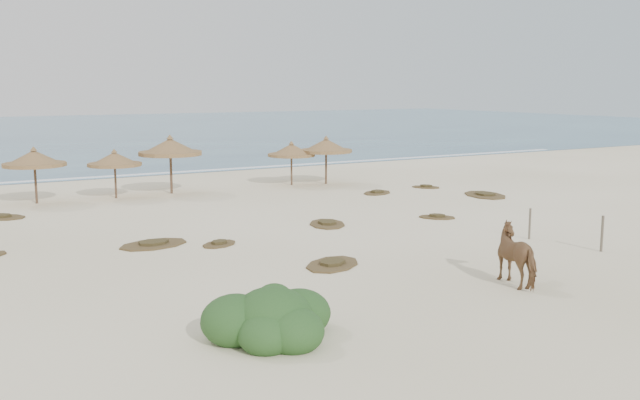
{
  "coord_description": "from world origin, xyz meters",
  "views": [
    {
      "loc": [
        -14.24,
        -19.31,
        5.66
      ],
      "look_at": [
        -0.31,
        5.0,
        1.16
      ],
      "focal_mm": 40.0,
      "sensor_mm": 36.0,
      "label": 1
    }
  ],
  "objects": [
    {
      "name": "foam_line",
      "position": [
        0.0,
        26.0,
        0.0
      ],
      "size": [
        70.0,
        0.6,
        0.01
      ],
      "primitive_type": "cube",
      "color": "white",
      "rests_on": "ground"
    },
    {
      "name": "palapa_4",
      "position": [
        4.59,
        16.86,
        1.98
      ],
      "size": [
        3.23,
        3.23,
        2.55
      ],
      "rotation": [
        0.0,
        0.0,
        -0.21
      ],
      "color": "brown",
      "rests_on": "ground"
    },
    {
      "name": "ground",
      "position": [
        0.0,
        0.0,
        0.0
      ],
      "size": [
        160.0,
        160.0,
        0.0
      ],
      "primitive_type": "plane",
      "color": "#F7E9CB",
      "rests_on": "ground"
    },
    {
      "name": "scrub_4",
      "position": [
        5.25,
        4.49,
        0.05
      ],
      "size": [
        1.84,
        1.84,
        0.16
      ],
      "rotation": [
        0.0,
        0.0,
        2.35
      ],
      "color": "brown",
      "rests_on": "ground"
    },
    {
      "name": "palapa_2",
      "position": [
        -5.43,
        16.99,
        1.96
      ],
      "size": [
        2.88,
        2.88,
        2.52
      ],
      "rotation": [
        0.0,
        0.0,
        0.07
      ],
      "color": "brown",
      "rests_on": "ground"
    },
    {
      "name": "scrub_6",
      "position": [
        -11.18,
        13.87,
        0.05
      ],
      "size": [
        2.61,
        2.49,
        0.16
      ],
      "rotation": [
        0.0,
        0.0,
        2.47
      ],
      "color": "brown",
      "rests_on": "ground"
    },
    {
      "name": "scrub_2",
      "position": [
        -4.94,
        4.21,
        0.05
      ],
      "size": [
        1.78,
        1.62,
        0.16
      ],
      "rotation": [
        0.0,
        0.0,
        0.56
      ],
      "color": "brown",
      "rests_on": "ground"
    },
    {
      "name": "scrub_7",
      "position": [
        7.04,
        11.69,
        0.05
      ],
      "size": [
        2.31,
        2.07,
        0.16
      ],
      "rotation": [
        0.0,
        0.0,
        0.53
      ],
      "color": "brown",
      "rests_on": "ground"
    },
    {
      "name": "palapa_5",
      "position": [
        6.57,
        16.29,
        2.19
      ],
      "size": [
        3.46,
        3.46,
        2.82
      ],
      "rotation": [
        0.0,
        0.0,
        0.16
      ],
      "color": "brown",
      "rests_on": "ground"
    },
    {
      "name": "palapa_1",
      "position": [
        -9.21,
        17.22,
        2.16
      ],
      "size": [
        3.9,
        3.9,
        2.79
      ],
      "rotation": [
        0.0,
        0.0,
        0.4
      ],
      "color": "brown",
      "rests_on": "ground"
    },
    {
      "name": "scrub_10",
      "position": [
        10.63,
        12.1,
        0.05
      ],
      "size": [
        1.78,
        1.89,
        0.16
      ],
      "rotation": [
        0.0,
        0.0,
        2.21
      ],
      "color": "brown",
      "rests_on": "ground"
    },
    {
      "name": "scrub_11",
      "position": [
        -7.24,
        -3.72,
        0.05
      ],
      "size": [
        2.23,
        2.63,
        0.16
      ],
      "rotation": [
        0.0,
        0.0,
        1.99
      ],
      "color": "brown",
      "rests_on": "ground"
    },
    {
      "name": "scrub_9",
      "position": [
        -2.91,
        -0.35,
        0.05
      ],
      "size": [
        2.76,
        2.55,
        0.16
      ],
      "rotation": [
        0.0,
        0.0,
        0.61
      ],
      "color": "brown",
      "rests_on": "ground"
    },
    {
      "name": "fence_post_near",
      "position": [
        6.14,
        -3.31,
        0.63
      ],
      "size": [
        0.11,
        0.11,
        1.26
      ],
      "primitive_type": "cylinder",
      "rotation": [
        0.0,
        0.0,
        0.17
      ],
      "color": "brown",
      "rests_on": "ground"
    },
    {
      "name": "palapa_3",
      "position": [
        -2.46,
        17.13,
        2.43
      ],
      "size": [
        3.65,
        3.65,
        3.14
      ],
      "rotation": [
        0.0,
        0.0,
        0.1
      ],
      "color": "brown",
      "rests_on": "ground"
    },
    {
      "name": "scrub_1",
      "position": [
        -7.01,
        5.33,
        0.05
      ],
      "size": [
        2.85,
        2.16,
        0.16
      ],
      "rotation": [
        0.0,
        0.0,
        0.21
      ],
      "color": "brown",
      "rests_on": "ground"
    },
    {
      "name": "fence_post_far",
      "position": [
        5.49,
        -0.62,
        0.58
      ],
      "size": [
        0.09,
        0.09,
        1.17
      ],
      "primitive_type": "cylinder",
      "rotation": [
        0.0,
        0.0,
        -0.13
      ],
      "color": "brown",
      "rests_on": "ground"
    },
    {
      "name": "ocean",
      "position": [
        0.0,
        75.0,
        0.0
      ],
      "size": [
        200.0,
        100.0,
        0.01
      ],
      "primitive_type": "cube",
      "color": "#275176",
      "rests_on": "ground"
    },
    {
      "name": "horse",
      "position": [
        0.64,
        -4.89,
        0.86
      ],
      "size": [
        1.24,
        2.16,
        1.72
      ],
      "primitive_type": "imported",
      "rotation": [
        0.0,
        0.0,
        2.98
      ],
      "color": "brown",
      "rests_on": "ground"
    },
    {
      "name": "bush",
      "position": [
        -7.52,
        -5.42,
        0.46
      ],
      "size": [
        3.1,
        2.73,
        1.39
      ],
      "rotation": [
        0.0,
        0.0,
        0.4
      ],
      "color": "#2E5524",
      "rests_on": "ground"
    },
    {
      "name": "scrub_3",
      "position": [
        0.33,
        5.52,
        0.05
      ],
      "size": [
        2.2,
        2.61,
        0.16
      ],
      "rotation": [
        0.0,
        0.0,
        1.16
      ],
      "color": "brown",
      "rests_on": "ground"
    },
    {
      "name": "scrub_5",
      "position": [
        11.46,
        8.23,
        0.05
      ],
      "size": [
        2.74,
        3.41,
        0.16
      ],
      "rotation": [
        0.0,
        0.0,
        1.26
      ],
      "color": "brown",
      "rests_on": "ground"
    }
  ]
}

